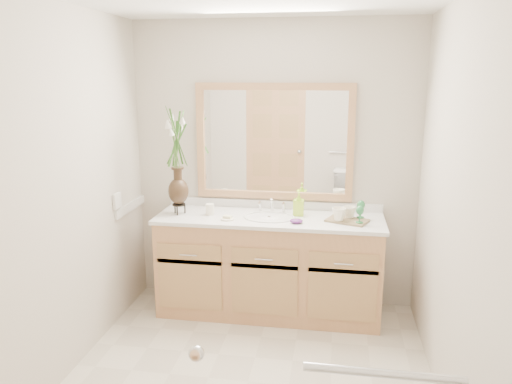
% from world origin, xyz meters
% --- Properties ---
extents(floor, '(2.60, 2.60, 0.00)m').
position_xyz_m(floor, '(0.00, 0.00, 0.00)').
color(floor, beige).
rests_on(floor, ground).
extents(wall_back, '(2.40, 0.02, 2.40)m').
position_xyz_m(wall_back, '(0.00, 1.30, 1.20)').
color(wall_back, beige).
rests_on(wall_back, floor).
extents(wall_front, '(2.40, 0.02, 2.40)m').
position_xyz_m(wall_front, '(0.00, -1.30, 1.20)').
color(wall_front, beige).
rests_on(wall_front, floor).
extents(wall_left, '(0.02, 2.60, 2.40)m').
position_xyz_m(wall_left, '(-1.20, 0.00, 1.20)').
color(wall_left, beige).
rests_on(wall_left, floor).
extents(wall_right, '(0.02, 2.60, 2.40)m').
position_xyz_m(wall_right, '(1.20, 0.00, 1.20)').
color(wall_right, beige).
rests_on(wall_right, floor).
extents(vanity, '(1.80, 0.55, 0.80)m').
position_xyz_m(vanity, '(0.00, 1.01, 0.40)').
color(vanity, tan).
rests_on(vanity, floor).
extents(counter, '(1.84, 0.57, 0.03)m').
position_xyz_m(counter, '(0.00, 1.01, 0.82)').
color(counter, white).
rests_on(counter, vanity).
extents(sink, '(0.38, 0.34, 0.23)m').
position_xyz_m(sink, '(0.00, 1.00, 0.78)').
color(sink, white).
rests_on(sink, counter).
extents(mirror, '(1.32, 0.04, 0.97)m').
position_xyz_m(mirror, '(0.00, 1.28, 1.41)').
color(mirror, white).
rests_on(mirror, wall_back).
extents(switch_plate, '(0.02, 0.12, 0.12)m').
position_xyz_m(switch_plate, '(-1.19, 0.76, 0.98)').
color(switch_plate, white).
rests_on(switch_plate, wall_left).
extents(door, '(0.80, 0.03, 2.00)m').
position_xyz_m(door, '(-0.30, -1.29, 1.00)').
color(door, tan).
rests_on(door, floor).
extents(grab_bar, '(0.55, 0.03, 0.03)m').
position_xyz_m(grab_bar, '(0.70, -1.27, 0.95)').
color(grab_bar, silver).
rests_on(grab_bar, wall_front).
extents(flower_vase, '(0.20, 0.20, 0.81)m').
position_xyz_m(flower_vase, '(-0.75, 0.99, 1.38)').
color(flower_vase, black).
rests_on(flower_vase, counter).
extents(tumbler, '(0.07, 0.07, 0.09)m').
position_xyz_m(tumbler, '(-0.49, 1.00, 0.87)').
color(tumbler, white).
rests_on(tumbler, counter).
extents(soap_dish, '(0.11, 0.11, 0.03)m').
position_xyz_m(soap_dish, '(-0.32, 0.88, 0.84)').
color(soap_dish, white).
rests_on(soap_dish, counter).
extents(soap_bottle, '(0.08, 0.08, 0.17)m').
position_xyz_m(soap_bottle, '(0.23, 1.10, 0.92)').
color(soap_bottle, '#B2E736').
rests_on(soap_bottle, counter).
extents(purple_dish, '(0.11, 0.10, 0.04)m').
position_xyz_m(purple_dish, '(0.23, 0.87, 0.85)').
color(purple_dish, '#5B246D').
rests_on(purple_dish, counter).
extents(tray, '(0.36, 0.30, 0.02)m').
position_xyz_m(tray, '(0.62, 0.98, 0.84)').
color(tray, olive).
rests_on(tray, counter).
extents(mug_left, '(0.13, 0.13, 0.11)m').
position_xyz_m(mug_left, '(0.55, 0.95, 0.90)').
color(mug_left, white).
rests_on(mug_left, tray).
extents(mug_right, '(0.13, 0.12, 0.10)m').
position_xyz_m(mug_right, '(0.64, 1.04, 0.89)').
color(mug_right, white).
rests_on(mug_right, tray).
extents(goblet_front, '(0.06, 0.06, 0.13)m').
position_xyz_m(goblet_front, '(0.71, 0.91, 0.94)').
color(goblet_front, '#287A40').
rests_on(goblet_front, tray).
extents(goblet_back, '(0.06, 0.06, 0.14)m').
position_xyz_m(goblet_back, '(0.73, 1.06, 0.94)').
color(goblet_back, '#287A40').
rests_on(goblet_back, tray).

